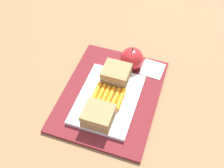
% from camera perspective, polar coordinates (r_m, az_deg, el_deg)
% --- Properties ---
extents(ground_plane, '(2.40, 2.40, 0.00)m').
position_cam_1_polar(ground_plane, '(0.83, -0.27, -2.45)').
color(ground_plane, olive).
extents(lunchbag_mat, '(0.36, 0.28, 0.01)m').
position_cam_1_polar(lunchbag_mat, '(0.83, -0.27, -2.24)').
color(lunchbag_mat, maroon).
rests_on(lunchbag_mat, ground_plane).
extents(food_tray, '(0.23, 0.17, 0.01)m').
position_cam_1_polar(food_tray, '(0.81, -0.85, -3.13)').
color(food_tray, white).
rests_on(food_tray, lunchbag_mat).
extents(sandwich_half_left, '(0.07, 0.08, 0.04)m').
position_cam_1_polar(sandwich_half_left, '(0.74, -2.85, -6.50)').
color(sandwich_half_left, '#9E7A4C').
rests_on(sandwich_half_left, food_tray).
extents(sandwich_half_right, '(0.07, 0.08, 0.04)m').
position_cam_1_polar(sandwich_half_right, '(0.83, 0.89, 2.15)').
color(sandwich_half_right, '#9E7A4C').
rests_on(sandwich_half_right, food_tray).
extents(carrot_sticks_bundle, '(0.08, 0.09, 0.02)m').
position_cam_1_polar(carrot_sticks_bundle, '(0.80, -0.87, -2.54)').
color(carrot_sticks_bundle, orange).
rests_on(carrot_sticks_bundle, food_tray).
extents(apple, '(0.07, 0.07, 0.08)m').
position_cam_1_polar(apple, '(0.87, 4.13, 5.26)').
color(apple, red).
rests_on(apple, lunchbag_mat).
extents(paper_napkin, '(0.08, 0.08, 0.00)m').
position_cam_1_polar(paper_napkin, '(0.90, 8.33, 3.05)').
color(paper_napkin, white).
rests_on(paper_napkin, lunchbag_mat).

